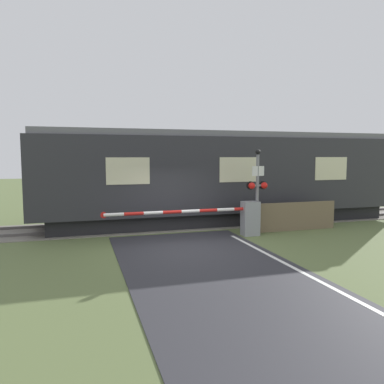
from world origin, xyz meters
name	(u,v)px	position (x,y,z in m)	size (l,w,h in m)	color
ground_plane	(186,247)	(0.00, 0.00, 0.00)	(80.00, 80.00, 0.00)	#5B6B3D
track_bed	(161,225)	(0.00, 3.87, 0.02)	(36.00, 3.20, 0.13)	slate
train	(223,177)	(2.79, 3.86, 1.98)	(15.62, 3.12, 3.87)	black
crossing_barrier	(240,217)	(2.28, 0.99, 0.68)	(5.58, 0.44, 1.24)	gray
signal_post	(257,187)	(2.97, 0.99, 1.77)	(0.80, 0.26, 3.11)	gray
roadside_fence	(290,217)	(4.54, 1.29, 0.55)	(3.92, 0.06, 1.10)	#726047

